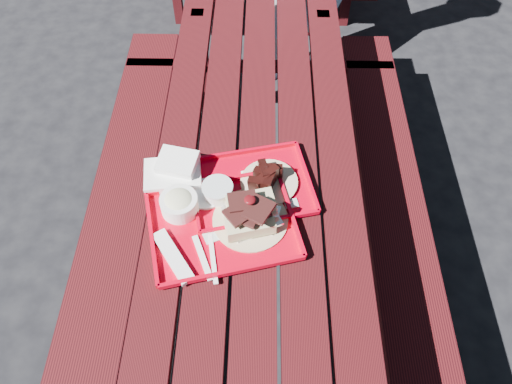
% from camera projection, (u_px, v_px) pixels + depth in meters
% --- Properties ---
extents(ground, '(60.00, 60.00, 0.00)m').
position_uv_depth(ground, '(257.00, 267.00, 2.41)').
color(ground, black).
rests_on(ground, ground).
extents(picnic_table_near, '(1.41, 2.40, 0.75)m').
position_uv_depth(picnic_table_near, '(257.00, 200.00, 1.95)').
color(picnic_table_near, '#430D0F').
rests_on(picnic_table_near, ground).
extents(near_tray, '(0.55, 0.47, 0.15)m').
position_uv_depth(near_tray, '(221.00, 216.00, 1.64)').
color(near_tray, red).
rests_on(near_tray, picnic_table_near).
extents(far_tray, '(0.47, 0.40, 0.07)m').
position_uv_depth(far_tray, '(250.00, 187.00, 1.73)').
color(far_tray, '#C40018').
rests_on(far_tray, picnic_table_near).
extents(white_cloth, '(0.21, 0.18, 0.08)m').
position_uv_depth(white_cloth, '(174.00, 172.00, 1.75)').
color(white_cloth, white).
rests_on(white_cloth, picnic_table_near).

